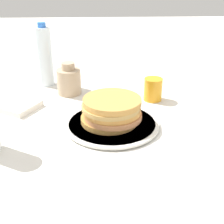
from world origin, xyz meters
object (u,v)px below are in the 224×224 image
pancake_stack (111,110)px  water_bottle_near (45,56)px  plate (112,124)px  cream_jug (69,80)px  juice_glass (153,89)px

pancake_stack → water_bottle_near: water_bottle_near is taller
pancake_stack → water_bottle_near: (0.24, -0.36, 0.06)m
plate → cream_jug: bearing=-60.6°
cream_jug → plate: bearing=119.4°
pancake_stack → juice_glass: 0.24m
cream_jug → water_bottle_near: 0.15m
plate → water_bottle_near: size_ratio=1.16×
pancake_stack → juice_glass: pancake_stack is taller
juice_glass → cream_jug: size_ratio=0.67×
plate → pancake_stack: pancake_stack is taller
plate → juice_glass: (-0.15, -0.19, 0.03)m
plate → water_bottle_near: 0.45m
juice_glass → cream_jug: (0.30, -0.07, 0.01)m
pancake_stack → cream_jug: size_ratio=1.53×
plate → water_bottle_near: water_bottle_near is taller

